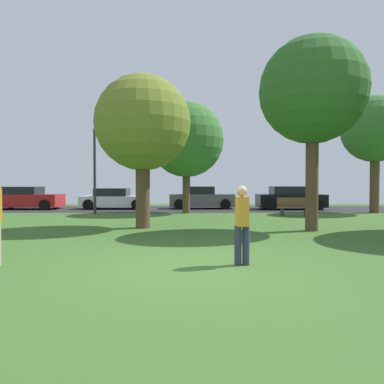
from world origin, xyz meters
The scene contains 13 objects.
ground_plane centered at (0.00, 0.00, 0.00)m, with size 44.00×44.00×0.00m, color #3D6628.
road_strip centered at (0.00, 16.00, 0.00)m, with size 44.00×6.40×0.01m, color #28282B.
oak_tree_left centered at (9.99, 12.85, 4.55)m, with size 3.63×3.63×6.41m.
maple_tree_far centered at (-1.78, 6.15, 3.76)m, with size 3.45×3.45×5.52m.
oak_tree_right centered at (-0.32, 12.70, 3.97)m, with size 4.05×4.05×6.01m.
oak_tree_center centered at (4.06, 5.35, 4.71)m, with size 3.59×3.59×6.55m.
person_bystander centered at (0.98, 0.19, 0.85)m, with size 0.30×0.33×1.56m.
parked_car_red centered at (-10.43, 15.80, 0.66)m, with size 4.19×2.05×1.41m.
parked_car_white centered at (-4.92, 16.07, 0.61)m, with size 4.22×2.11×1.31m.
parked_car_grey centered at (0.59, 16.34, 0.66)m, with size 4.09×1.96×1.42m.
parked_car_black centered at (6.10, 15.62, 0.66)m, with size 4.11×2.08×1.43m.
park_bench centered at (5.06, 11.04, 0.46)m, with size 1.60×0.45×0.90m.
street_lamp_post centered at (-5.15, 12.20, 2.25)m, with size 0.14×0.14×4.50m, color #2D2D33.
Camera 1 is at (-0.01, -6.89, 1.61)m, focal length 33.80 mm.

